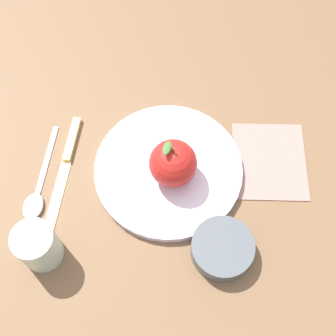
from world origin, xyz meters
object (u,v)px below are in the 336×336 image
at_px(cup, 37,245).
at_px(spoon, 36,195).
at_px(apple, 173,163).
at_px(linen_napkin, 270,161).
at_px(side_bowl, 222,248).
at_px(knife, 66,162).
at_px(dinner_plate, 168,171).

relative_size(cup, spoon, 0.44).
distance_m(apple, linen_napkin, 0.18).
height_order(apple, side_bowl, apple).
bearing_deg(apple, knife, 5.04).
bearing_deg(apple, spoon, 22.29).
bearing_deg(apple, side_bowl, 134.47).
distance_m(apple, spoon, 0.24).
height_order(apple, linen_napkin, apple).
height_order(cup, spoon, cup).
bearing_deg(spoon, side_bowl, 176.44).
xyz_separation_m(cup, knife, (0.02, -0.16, -0.04)).
xyz_separation_m(cup, linen_napkin, (-0.33, -0.25, -0.04)).
xyz_separation_m(cup, spoon, (0.05, -0.09, -0.04)).
relative_size(apple, side_bowl, 0.92).
xyz_separation_m(apple, spoon, (0.22, 0.09, -0.05)).
distance_m(cup, linen_napkin, 0.42).
bearing_deg(knife, linen_napkin, -165.68).
distance_m(knife, linen_napkin, 0.36).
height_order(apple, cup, apple).
bearing_deg(side_bowl, knife, -17.31).
xyz_separation_m(dinner_plate, apple, (-0.01, 0.01, 0.05)).
relative_size(side_bowl, cup, 1.24).
bearing_deg(linen_napkin, cup, 37.47).
bearing_deg(side_bowl, cup, 14.38).
bearing_deg(apple, linen_napkin, -155.57).
bearing_deg(apple, dinner_plate, -33.54).
xyz_separation_m(knife, linen_napkin, (-0.35, -0.09, -0.00)).
height_order(dinner_plate, knife, dinner_plate).
bearing_deg(knife, dinner_plate, -172.57).
distance_m(cup, knife, 0.17).
distance_m(apple, side_bowl, 0.16).
xyz_separation_m(apple, knife, (0.19, 0.02, -0.05)).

